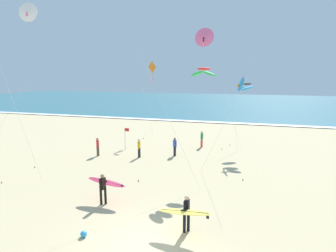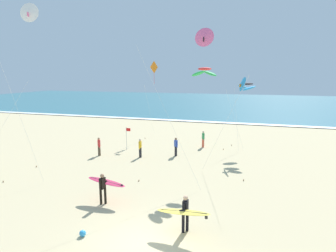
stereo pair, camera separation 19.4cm
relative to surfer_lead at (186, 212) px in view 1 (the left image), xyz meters
The scene contains 17 objects.
ground_plane 2.10m from the surfer_lead, 137.59° to the right, with size 160.00×160.00×0.00m, color #CCB789.
ocean_water 58.26m from the surfer_lead, 91.32° to the left, with size 160.00×60.00×0.08m, color #336B7A.
shoreline_foam 28.59m from the surfer_lead, 92.70° to the left, with size 160.00×1.35×0.01m, color white.
surfer_lead is the anchor object (origin of this frame).
surfer_trailing 5.06m from the surfer_lead, 160.85° to the left, with size 2.32×1.02×1.71m.
kite_diamond_amber_near 20.44m from the surfer_lead, 113.25° to the left, with size 0.80×2.27×8.30m.
kite_arc_scarlet_mid 10.01m from the surfer_lead, 93.95° to the left, with size 3.78×2.37×7.32m.
kite_delta_ivory_low 13.84m from the surfer_lead, 163.62° to the left, with size 3.22×0.94×10.88m.
kite_delta_rose_distant 9.02m from the surfer_lead, 91.36° to the left, with size 4.67×0.57×9.36m.
kite_arc_charcoal_close 15.59m from the surfer_lead, 81.76° to the left, with size 2.66×2.62×6.14m.
kite_delta_cobalt_outer 14.70m from the surfer_lead, 82.71° to the left, with size 1.22×2.91×6.68m.
bystander_green_top 14.67m from the surfer_lead, 96.22° to the left, with size 0.29×0.47×1.59m.
bystander_yellow_top 11.61m from the surfer_lead, 121.76° to the left, with size 0.22×0.50×1.59m.
bystander_blue_top 11.62m from the surfer_lead, 106.79° to the left, with size 0.38×0.38×1.59m.
bystander_red_top 13.42m from the surfer_lead, 136.07° to the left, with size 0.36×0.39×1.59m.
lifeguard_flag 14.31m from the surfer_lead, 124.90° to the left, with size 0.45×0.05×2.10m.
beach_ball 4.46m from the surfer_lead, 160.85° to the right, with size 0.28×0.28×0.28m, color #2D99DB.
Camera 1 is at (3.58, -9.36, 6.83)m, focal length 29.08 mm.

